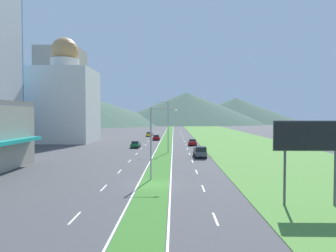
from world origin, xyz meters
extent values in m
plane|color=#424244|center=(0.00, 0.00, 0.00)|extent=(600.00, 600.00, 0.00)
cube|color=#387028|center=(0.00, 60.00, 0.03)|extent=(3.20, 240.00, 0.06)
cube|color=#518438|center=(20.60, 60.00, 0.03)|extent=(24.00, 240.00, 0.06)
cube|color=silver|center=(-5.10, -10.72, 0.01)|extent=(0.16, 2.80, 0.01)
cube|color=silver|center=(-5.10, -1.43, 0.01)|extent=(0.16, 2.80, 0.01)
cube|color=silver|center=(-5.10, 7.85, 0.01)|extent=(0.16, 2.80, 0.01)
cube|color=silver|center=(-5.10, 17.14, 0.01)|extent=(0.16, 2.80, 0.01)
cube|color=silver|center=(-5.10, 26.42, 0.01)|extent=(0.16, 2.80, 0.01)
cube|color=silver|center=(-5.10, 35.71, 0.01)|extent=(0.16, 2.80, 0.01)
cube|color=silver|center=(-5.10, 44.99, 0.01)|extent=(0.16, 2.80, 0.01)
cube|color=silver|center=(-5.10, 54.28, 0.01)|extent=(0.16, 2.80, 0.01)
cube|color=silver|center=(-5.10, 63.56, 0.01)|extent=(0.16, 2.80, 0.01)
cube|color=silver|center=(-5.10, 72.85, 0.01)|extent=(0.16, 2.80, 0.01)
cube|color=silver|center=(-5.10, 82.13, 0.01)|extent=(0.16, 2.80, 0.01)
cube|color=silver|center=(-5.10, 91.42, 0.01)|extent=(0.16, 2.80, 0.01)
cube|color=silver|center=(-5.10, 100.70, 0.01)|extent=(0.16, 2.80, 0.01)
cube|color=silver|center=(-5.10, 109.99, 0.01)|extent=(0.16, 2.80, 0.01)
cube|color=silver|center=(5.10, -10.72, 0.01)|extent=(0.16, 2.80, 0.01)
cube|color=silver|center=(5.10, -1.43, 0.01)|extent=(0.16, 2.80, 0.01)
cube|color=silver|center=(5.10, 7.85, 0.01)|extent=(0.16, 2.80, 0.01)
cube|color=silver|center=(5.10, 17.14, 0.01)|extent=(0.16, 2.80, 0.01)
cube|color=silver|center=(5.10, 26.42, 0.01)|extent=(0.16, 2.80, 0.01)
cube|color=silver|center=(5.10, 35.71, 0.01)|extent=(0.16, 2.80, 0.01)
cube|color=silver|center=(5.10, 44.99, 0.01)|extent=(0.16, 2.80, 0.01)
cube|color=silver|center=(5.10, 54.28, 0.01)|extent=(0.16, 2.80, 0.01)
cube|color=silver|center=(5.10, 63.56, 0.01)|extent=(0.16, 2.80, 0.01)
cube|color=silver|center=(5.10, 72.85, 0.01)|extent=(0.16, 2.80, 0.01)
cube|color=silver|center=(5.10, 82.13, 0.01)|extent=(0.16, 2.80, 0.01)
cube|color=silver|center=(5.10, 91.42, 0.01)|extent=(0.16, 2.80, 0.01)
cube|color=silver|center=(5.10, 100.70, 0.01)|extent=(0.16, 2.80, 0.01)
cube|color=silver|center=(5.10, 109.99, 0.01)|extent=(0.16, 2.80, 0.01)
cube|color=silver|center=(-1.75, 60.00, 0.01)|extent=(0.16, 240.00, 0.01)
cube|color=silver|center=(1.75, 60.00, 0.01)|extent=(0.16, 240.00, 0.01)
cube|color=#B2B2B7|center=(-33.13, 30.22, 30.50)|extent=(0.10, 17.06, 56.11)
cube|color=silver|center=(-28.23, 53.24, 10.08)|extent=(15.93, 15.93, 20.17)
cylinder|color=beige|center=(-28.23, 53.24, 21.64)|extent=(7.70, 7.70, 2.93)
sphere|color=#B27F4C|center=(-28.23, 53.24, 25.30)|extent=(7.33, 7.33, 7.33)
cube|color=#9E9384|center=(-35.95, 71.71, 14.86)|extent=(13.79, 13.79, 29.71)
cone|color=#3D5647|center=(-96.36, 223.23, 15.38)|extent=(197.94, 197.94, 30.76)
cone|color=#3D5647|center=(13.36, 242.54, 13.71)|extent=(140.39, 140.39, 27.43)
cone|color=#3D5647|center=(61.31, 266.77, 12.03)|extent=(124.58, 124.58, 24.06)
cylinder|color=#99999E|center=(-0.54, 2.61, 4.18)|extent=(0.18, 0.18, 8.35)
cylinder|color=#99999E|center=(0.86, 2.52, 8.20)|extent=(2.80, 0.28, 0.10)
ellipsoid|color=silver|center=(2.25, 2.43, 8.00)|extent=(0.56, 0.28, 0.20)
cylinder|color=#99999E|center=(0.95, 28.34, 5.11)|extent=(0.18, 0.18, 10.21)
cylinder|color=#99999E|center=(-0.36, 28.22, 10.06)|extent=(2.63, 0.32, 0.10)
ellipsoid|color=silver|center=(-1.67, 28.11, 9.86)|extent=(0.56, 0.28, 0.20)
cylinder|color=#4C4C51|center=(11.20, -7.41, 2.32)|extent=(0.20, 0.20, 4.64)
cylinder|color=#4C4C51|center=(15.30, -7.41, 2.32)|extent=(0.20, 0.20, 4.64)
cube|color=black|center=(13.25, -7.51, 5.79)|extent=(5.86, 0.16, 2.29)
cube|color=#4C4C51|center=(13.25, -7.39, 5.79)|extent=(6.06, 0.08, 2.49)
cube|color=maroon|center=(-6.87, 80.86, 0.62)|extent=(1.89, 4.27, 0.61)
cube|color=black|center=(-6.87, 80.69, 1.13)|extent=(1.63, 1.88, 0.41)
cylinder|color=black|center=(-7.78, 82.19, 0.32)|extent=(0.22, 0.64, 0.64)
cylinder|color=black|center=(-5.96, 82.19, 0.32)|extent=(0.22, 0.64, 0.64)
cylinder|color=black|center=(-7.78, 79.54, 0.32)|extent=(0.22, 0.64, 0.64)
cylinder|color=black|center=(-5.96, 79.54, 0.32)|extent=(0.22, 0.64, 0.64)
cube|color=maroon|center=(-3.17, 59.85, 0.68)|extent=(1.90, 4.35, 0.71)
cube|color=black|center=(-3.17, 59.68, 1.30)|extent=(1.63, 1.91, 0.52)
cylinder|color=black|center=(-4.08, 61.20, 0.32)|extent=(0.22, 0.64, 0.64)
cylinder|color=black|center=(-2.26, 61.20, 0.32)|extent=(0.22, 0.64, 0.64)
cylinder|color=black|center=(-4.08, 58.50, 0.32)|extent=(0.22, 0.64, 0.64)
cylinder|color=black|center=(-2.26, 58.50, 0.32)|extent=(0.22, 0.64, 0.64)
cube|color=maroon|center=(6.69, 43.56, 0.68)|extent=(1.84, 4.07, 0.72)
cube|color=black|center=(6.69, 43.72, 1.28)|extent=(1.58, 1.79, 0.49)
cylinder|color=black|center=(7.57, 42.30, 0.32)|extent=(0.22, 0.64, 0.64)
cylinder|color=black|center=(5.81, 42.30, 0.32)|extent=(0.22, 0.64, 0.64)
cylinder|color=black|center=(7.57, 44.82, 0.32)|extent=(0.22, 0.64, 0.64)
cylinder|color=black|center=(5.81, 44.82, 0.32)|extent=(0.22, 0.64, 0.64)
cube|color=yellow|center=(-6.64, 75.53, 0.66)|extent=(1.71, 4.16, 0.69)
cube|color=black|center=(-6.64, 75.37, 1.27)|extent=(1.47, 1.83, 0.52)
cylinder|color=black|center=(-7.46, 76.82, 0.32)|extent=(0.22, 0.64, 0.64)
cylinder|color=black|center=(-5.81, 76.82, 0.32)|extent=(0.22, 0.64, 0.64)
cylinder|color=black|center=(-7.46, 74.24, 0.32)|extent=(0.22, 0.64, 0.64)
cylinder|color=black|center=(-5.81, 74.24, 0.32)|extent=(0.22, 0.64, 0.64)
cube|color=#0C5128|center=(-6.73, 38.02, 0.66)|extent=(1.81, 4.55, 0.68)
cube|color=black|center=(-6.73, 37.84, 1.26)|extent=(1.56, 2.00, 0.52)
cylinder|color=black|center=(-7.60, 39.43, 0.32)|extent=(0.22, 0.64, 0.64)
cylinder|color=black|center=(-5.86, 39.43, 0.32)|extent=(0.22, 0.64, 0.64)
cylinder|color=black|center=(-7.60, 36.61, 0.32)|extent=(0.22, 0.64, 0.64)
cylinder|color=black|center=(-5.86, 36.61, 0.32)|extent=(0.22, 0.64, 0.64)
cube|color=#515459|center=(6.75, 22.37, 0.80)|extent=(2.00, 5.40, 0.80)
cube|color=black|center=(6.75, 20.77, 1.60)|extent=(1.84, 2.00, 0.80)
cube|color=#515459|center=(7.69, 23.47, 1.42)|extent=(0.10, 3.20, 0.44)
cube|color=#515459|center=(5.81, 23.47, 1.42)|extent=(0.10, 3.20, 0.44)
cube|color=#515459|center=(6.75, 25.02, 1.42)|extent=(1.84, 0.10, 0.44)
cylinder|color=black|center=(7.71, 20.75, 0.40)|extent=(0.26, 0.80, 0.80)
cylinder|color=black|center=(5.79, 20.75, 0.40)|extent=(0.26, 0.80, 0.80)
cylinder|color=black|center=(7.71, 23.99, 0.40)|extent=(0.26, 0.80, 0.80)
cylinder|color=black|center=(5.79, 23.99, 0.40)|extent=(0.26, 0.80, 0.80)
camera|label=1|loc=(2.10, -32.80, 7.47)|focal=33.12mm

